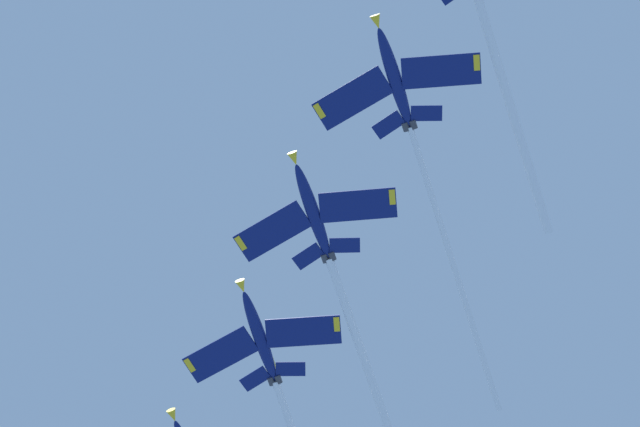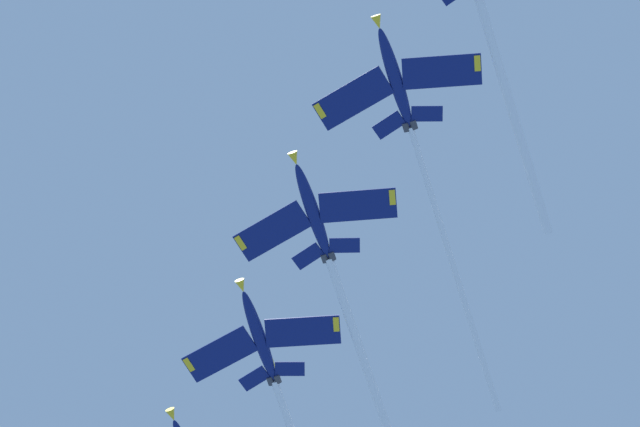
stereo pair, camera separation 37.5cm
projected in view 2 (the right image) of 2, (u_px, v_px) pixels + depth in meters
jet_lead at (484, 16)px, 160.32m from camera, size 25.86×37.22×11.20m
jet_second at (414, 140)px, 164.02m from camera, size 29.25×43.18×12.64m
jet_third at (337, 282)px, 168.47m from camera, size 26.30×38.35×11.05m
jet_fourth at (284, 408)px, 173.63m from camera, size 28.78×41.86×11.84m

